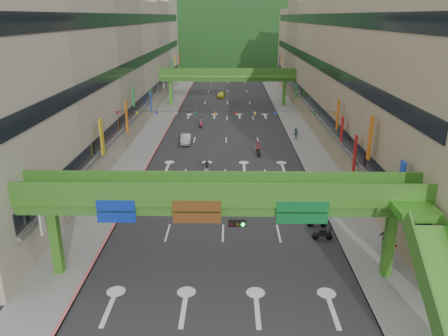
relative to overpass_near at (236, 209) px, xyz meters
The scene contains 23 objects.
ground 7.55m from the overpass_near, 99.84° to the right, with size 320.00×320.00×0.00m, color black.
road_slab 44.93m from the overpass_near, 91.20° to the left, with size 18.00×140.00×0.02m, color #28282B.
sidewalk_left 46.47m from the overpass_near, 104.97° to the left, with size 4.00×140.00×0.15m, color gray.
sidewalk_right 46.03m from the overpass_near, 77.29° to the left, with size 4.00×140.00×0.15m, color gray.
curb_left 46.02m from the overpass_near, 102.67° to the left, with size 0.20×140.00×0.18m, color #CC5959.
curb_right 45.65m from the overpass_near, 79.63° to the left, with size 0.20×140.00×0.18m, color gray.
building_row_left 49.02m from the overpass_near, 114.00° to the left, with size 12.80×95.00×19.00m.
building_row_right 48.30m from the overpass_near, 68.03° to the left, with size 12.80×95.00×19.00m.
overpass_near is the anchor object (origin of this frame).
overpass_far 59.63m from the overpass_near, 90.90° to the left, with size 28.00×2.20×7.10m.
hill_left 155.52m from the overpass_near, 95.88° to the left, with size 168.00×140.00×112.00m, color #1C4419.
hill_right 176.35m from the overpass_near, 82.15° to the left, with size 208.00×176.00×128.00m, color #1C4419.
bunting_string 24.65m from the overpass_near, 92.17° to the left, with size 26.00×0.36×0.47m.
scooter_rider_near 11.78m from the overpass_near, 89.20° to the left, with size 0.70×1.60×2.16m.
scooter_rider_mid 27.82m from the overpass_near, 83.32° to the left, with size 0.79×1.60×1.88m.
scooter_rider_left 20.69m from the overpass_near, 98.31° to the left, with size 0.94×1.60×1.90m.
scooter_rider_far 42.36m from the overpass_near, 96.78° to the left, with size 0.87×1.60×1.99m.
parked_scooter_row 12.22m from the overpass_near, 52.49° to the left, with size 1.60×7.15×1.08m.
car_silver 33.75m from the overpass_near, 101.12° to the left, with size 1.37×3.93×1.30m, color #A5A3AB.
car_yellow 68.52m from the overpass_near, 91.95° to the left, with size 1.57×3.91×1.33m, color gold.
pedestrian_red 12.18m from the overpass_near, 13.28° to the left, with size 0.90×0.70×1.85m, color red.
pedestrian_dark 12.77m from the overpass_near, 20.76° to the left, with size 0.95×0.40×1.62m, color black.
pedestrian_blue 36.01m from the overpass_near, 75.63° to the left, with size 0.75×0.48×1.60m, color #2A404E.
Camera 1 is at (0.52, -19.55, 16.63)m, focal length 35.00 mm.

